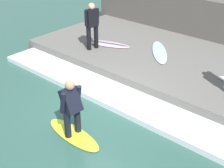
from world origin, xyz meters
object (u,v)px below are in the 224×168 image
Objects in this scene: surfer_riding at (71,105)px; surfboard_spare at (159,52)px; surfer_waiting_near at (92,24)px; surfboard_waiting_near at (107,44)px; surfboard_riding at (73,134)px.

surfer_riding is 0.78× the size of surfboard_spare.
surfer_waiting_near is 1.09m from surfboard_waiting_near.
surfboard_spare is (4.75, 0.70, 0.41)m from surfboard_riding.
surfboard_riding is at bearing -171.58° from surfboard_spare.
surfer_waiting_near reaches higher than surfer_riding.
surfboard_riding is at bearing -148.13° from surfboard_waiting_near.
surfer_riding is (-0.00, -0.00, 0.83)m from surfboard_riding.
surfboard_riding is at bearing -142.25° from surfer_waiting_near.
surfer_waiting_near is at bearing 166.44° from surfboard_waiting_near.
surfboard_spare is (0.63, -1.86, -0.00)m from surfboard_waiting_near.
surfer_riding reaches higher than surfboard_riding.
surfboard_waiting_near is at bearing -13.56° from surfer_waiting_near.
surfboard_riding is at bearing 26.57° from surfer_riding.
surfer_riding is 0.88× the size of surfer_waiting_near.
surfer_riding is 4.88m from surfboard_waiting_near.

